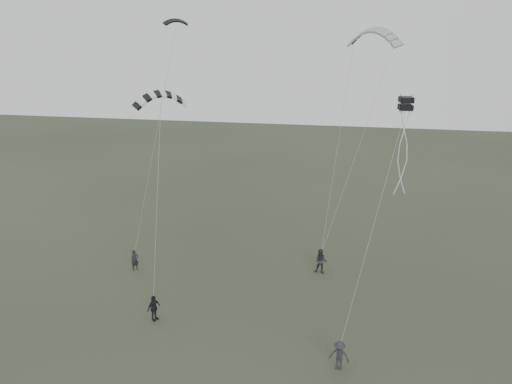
% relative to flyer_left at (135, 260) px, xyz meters
% --- Properties ---
extents(ground, '(140.00, 140.00, 0.00)m').
position_rel_flyer_left_xyz_m(ground, '(8.44, -6.64, -0.81)').
color(ground, '#303B26').
rests_on(ground, ground).
extents(flyer_left, '(0.68, 0.70, 1.61)m').
position_rel_flyer_left_xyz_m(flyer_left, '(0.00, 0.00, 0.00)').
color(flyer_left, black).
rests_on(flyer_left, ground).
extents(flyer_right, '(1.05, 0.89, 1.93)m').
position_rel_flyer_left_xyz_m(flyer_right, '(13.97, 2.06, 0.16)').
color(flyer_right, '#29292E').
rests_on(flyer_right, ground).
extents(flyer_center, '(0.80, 1.08, 1.70)m').
position_rel_flyer_left_xyz_m(flyer_center, '(4.05, -6.32, 0.04)').
color(flyer_center, black).
rests_on(flyer_center, ground).
extents(flyer_far, '(1.21, 0.83, 1.72)m').
position_rel_flyer_left_xyz_m(flyer_far, '(15.67, -9.02, 0.05)').
color(flyer_far, '#26262A').
rests_on(flyer_far, ground).
extents(kite_dark_small, '(1.77, 1.51, 0.68)m').
position_rel_flyer_left_xyz_m(kite_dark_small, '(3.12, 3.00, 17.33)').
color(kite_dark_small, black).
rests_on(kite_dark_small, flyer_left).
extents(kite_pale_large, '(4.64, 3.72, 2.04)m').
position_rel_flyer_left_xyz_m(kite_pale_large, '(16.96, 9.15, 16.68)').
color(kite_pale_large, '#95989A').
rests_on(kite_pale_large, flyer_right).
extents(kite_striped, '(3.40, 2.83, 1.47)m').
position_rel_flyer_left_xyz_m(kite_striped, '(3.88, -2.63, 12.93)').
color(kite_striped, black).
rests_on(kite_striped, flyer_center).
extents(kite_box, '(0.90, 0.92, 0.78)m').
position_rel_flyer_left_xyz_m(kite_box, '(18.67, -1.71, 12.60)').
color(kite_box, black).
rests_on(kite_box, flyer_far).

